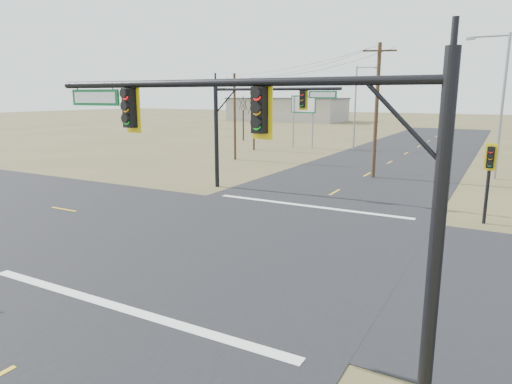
{
  "coord_description": "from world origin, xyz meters",
  "views": [
    {
      "loc": [
        9.84,
        -16.82,
        6.41
      ],
      "look_at": [
        0.01,
        1.0,
        2.08
      ],
      "focal_mm": 32.0,
      "sensor_mm": 36.0,
      "label": 1
    }
  ],
  "objects_px": {
    "mast_arm_near": "(273,144)",
    "mast_arm_far": "(252,112)",
    "utility_pole_near": "(376,110)",
    "streetlight_c": "(357,103)",
    "streetlight_a": "(499,99)",
    "pedestal_signal_ne": "(490,165)",
    "bare_tree_a": "(254,104)",
    "utility_pole_far": "(235,115)",
    "bare_tree_b": "(243,103)",
    "highway_sign": "(303,111)"
  },
  "relations": [
    {
      "from": "mast_arm_far",
      "to": "highway_sign",
      "type": "bearing_deg",
      "value": 89.27
    },
    {
      "from": "utility_pole_near",
      "to": "utility_pole_far",
      "type": "height_order",
      "value": "utility_pole_near"
    },
    {
      "from": "pedestal_signal_ne",
      "to": "bare_tree_a",
      "type": "xyz_separation_m",
      "value": [
        -25.9,
        22.48,
        2.37
      ]
    },
    {
      "from": "mast_arm_far",
      "to": "streetlight_c",
      "type": "distance_m",
      "value": 26.89
    },
    {
      "from": "mast_arm_near",
      "to": "mast_arm_far",
      "type": "bearing_deg",
      "value": 128.23
    },
    {
      "from": "mast_arm_far",
      "to": "utility_pole_near",
      "type": "relative_size",
      "value": 0.89
    },
    {
      "from": "mast_arm_near",
      "to": "streetlight_a",
      "type": "xyz_separation_m",
      "value": [
        3.84,
        30.35,
        0.83
      ]
    },
    {
      "from": "streetlight_c",
      "to": "bare_tree_b",
      "type": "xyz_separation_m",
      "value": [
        -17.58,
        3.41,
        -0.1
      ]
    },
    {
      "from": "mast_arm_near",
      "to": "pedestal_signal_ne",
      "type": "xyz_separation_m",
      "value": [
        4.04,
        15.8,
        -2.27
      ]
    },
    {
      "from": "mast_arm_near",
      "to": "streetlight_c",
      "type": "height_order",
      "value": "streetlight_c"
    },
    {
      "from": "mast_arm_far",
      "to": "utility_pole_near",
      "type": "xyz_separation_m",
      "value": [
        5.9,
        9.1,
        -0.0
      ]
    },
    {
      "from": "mast_arm_near",
      "to": "streetlight_c",
      "type": "bearing_deg",
      "value": 111.83
    },
    {
      "from": "streetlight_a",
      "to": "bare_tree_a",
      "type": "relative_size",
      "value": 1.6
    },
    {
      "from": "utility_pole_far",
      "to": "streetlight_a",
      "type": "distance_m",
      "value": 23.34
    },
    {
      "from": "mast_arm_far",
      "to": "streetlight_a",
      "type": "height_order",
      "value": "streetlight_a"
    },
    {
      "from": "streetlight_c",
      "to": "bare_tree_a",
      "type": "xyz_separation_m",
      "value": [
        -10.58,
        -6.0,
        -0.06
      ]
    },
    {
      "from": "mast_arm_near",
      "to": "highway_sign",
      "type": "bearing_deg",
      "value": 119.77
    },
    {
      "from": "pedestal_signal_ne",
      "to": "bare_tree_b",
      "type": "xyz_separation_m",
      "value": [
        -32.9,
        31.89,
        2.33
      ]
    },
    {
      "from": "mast_arm_near",
      "to": "streetlight_a",
      "type": "height_order",
      "value": "streetlight_a"
    },
    {
      "from": "mast_arm_far",
      "to": "utility_pole_far",
      "type": "height_order",
      "value": "utility_pole_far"
    },
    {
      "from": "utility_pole_far",
      "to": "streetlight_c",
      "type": "height_order",
      "value": "streetlight_c"
    },
    {
      "from": "pedestal_signal_ne",
      "to": "streetlight_c",
      "type": "height_order",
      "value": "streetlight_c"
    },
    {
      "from": "pedestal_signal_ne",
      "to": "utility_pole_near",
      "type": "bearing_deg",
      "value": 134.08
    },
    {
      "from": "mast_arm_near",
      "to": "pedestal_signal_ne",
      "type": "height_order",
      "value": "mast_arm_near"
    },
    {
      "from": "utility_pole_near",
      "to": "streetlight_a",
      "type": "relative_size",
      "value": 0.94
    },
    {
      "from": "mast_arm_near",
      "to": "utility_pole_far",
      "type": "distance_m",
      "value": 35.77
    },
    {
      "from": "utility_pole_near",
      "to": "streetlight_c",
      "type": "bearing_deg",
      "value": 111.07
    },
    {
      "from": "streetlight_c",
      "to": "streetlight_a",
      "type": "bearing_deg",
      "value": -46.61
    },
    {
      "from": "streetlight_a",
      "to": "streetlight_c",
      "type": "relative_size",
      "value": 1.12
    },
    {
      "from": "utility_pole_far",
      "to": "bare_tree_a",
      "type": "distance_m",
      "value": 8.66
    },
    {
      "from": "highway_sign",
      "to": "streetlight_a",
      "type": "xyz_separation_m",
      "value": [
        21.47,
        -12.79,
        1.63
      ]
    },
    {
      "from": "bare_tree_b",
      "to": "utility_pole_near",
      "type": "bearing_deg",
      "value": -40.93
    },
    {
      "from": "mast_arm_far",
      "to": "bare_tree_a",
      "type": "bearing_deg",
      "value": 102.34
    },
    {
      "from": "streetlight_a",
      "to": "bare_tree_a",
      "type": "bearing_deg",
      "value": 172.75
    },
    {
      "from": "pedestal_signal_ne",
      "to": "streetlight_a",
      "type": "height_order",
      "value": "streetlight_a"
    },
    {
      "from": "utility_pole_far",
      "to": "highway_sign",
      "type": "xyz_separation_m",
      "value": [
        1.81,
        13.12,
        0.04
      ]
    },
    {
      "from": "mast_arm_far",
      "to": "streetlight_c",
      "type": "xyz_separation_m",
      "value": [
        -0.94,
        26.87,
        0.14
      ]
    },
    {
      "from": "highway_sign",
      "to": "utility_pole_near",
      "type": "bearing_deg",
      "value": -45.45
    },
    {
      "from": "mast_arm_near",
      "to": "highway_sign",
      "type": "relative_size",
      "value": 1.65
    },
    {
      "from": "bare_tree_a",
      "to": "mast_arm_near",
      "type": "bearing_deg",
      "value": -60.28
    },
    {
      "from": "streetlight_a",
      "to": "utility_pole_far",
      "type": "bearing_deg",
      "value": -169.28
    },
    {
      "from": "pedestal_signal_ne",
      "to": "streetlight_a",
      "type": "xyz_separation_m",
      "value": [
        -0.2,
        14.55,
        3.09
      ]
    },
    {
      "from": "pedestal_signal_ne",
      "to": "streetlight_c",
      "type": "bearing_deg",
      "value": 124.01
    },
    {
      "from": "mast_arm_far",
      "to": "streetlight_c",
      "type": "height_order",
      "value": "streetlight_c"
    },
    {
      "from": "utility_pole_near",
      "to": "streetlight_c",
      "type": "height_order",
      "value": "utility_pole_near"
    },
    {
      "from": "utility_pole_near",
      "to": "bare_tree_b",
      "type": "xyz_separation_m",
      "value": [
        -24.43,
        21.19,
        0.05
      ]
    },
    {
      "from": "highway_sign",
      "to": "bare_tree_b",
      "type": "height_order",
      "value": "bare_tree_b"
    },
    {
      "from": "mast_arm_far",
      "to": "pedestal_signal_ne",
      "type": "relative_size",
      "value": 2.21
    },
    {
      "from": "bare_tree_b",
      "to": "mast_arm_far",
      "type": "bearing_deg",
      "value": -58.55
    },
    {
      "from": "mast_arm_far",
      "to": "bare_tree_a",
      "type": "xyz_separation_m",
      "value": [
        -11.53,
        20.87,
        0.09
      ]
    }
  ]
}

